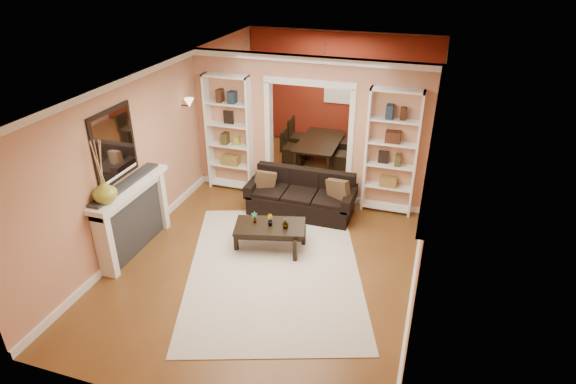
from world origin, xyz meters
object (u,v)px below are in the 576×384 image
(bookshelf_right, at_px, (391,153))
(fireplace, at_px, (135,218))
(dining_table, at_px, (321,152))
(sofa, at_px, (301,194))
(coffee_table, at_px, (270,236))
(bookshelf_left, at_px, (230,134))

(bookshelf_right, relative_size, fireplace, 1.35)
(fireplace, xyz_separation_m, dining_table, (1.96, 4.21, -0.30))
(sofa, bearing_deg, coffee_table, -96.83)
(sofa, height_order, dining_table, sofa)
(bookshelf_right, xyz_separation_m, dining_table, (-1.68, 1.68, -0.87))
(bookshelf_left, relative_size, bookshelf_right, 1.00)
(coffee_table, distance_m, bookshelf_left, 2.53)
(coffee_table, xyz_separation_m, dining_table, (-0.05, 3.51, 0.07))
(sofa, distance_m, bookshelf_left, 1.89)
(bookshelf_right, bearing_deg, fireplace, -145.20)
(bookshelf_right, relative_size, dining_table, 1.46)
(sofa, bearing_deg, fireplace, -137.95)
(fireplace, bearing_deg, bookshelf_right, 34.80)
(bookshelf_right, bearing_deg, coffee_table, -131.66)
(bookshelf_left, distance_m, bookshelf_right, 3.10)
(coffee_table, height_order, bookshelf_left, bookshelf_left)
(sofa, distance_m, bookshelf_right, 1.76)
(coffee_table, distance_m, dining_table, 3.51)
(sofa, xyz_separation_m, coffee_table, (-0.15, -1.25, -0.17))
(coffee_table, distance_m, bookshelf_right, 2.62)
(sofa, bearing_deg, dining_table, 94.99)
(fireplace, bearing_deg, bookshelf_left, 77.95)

